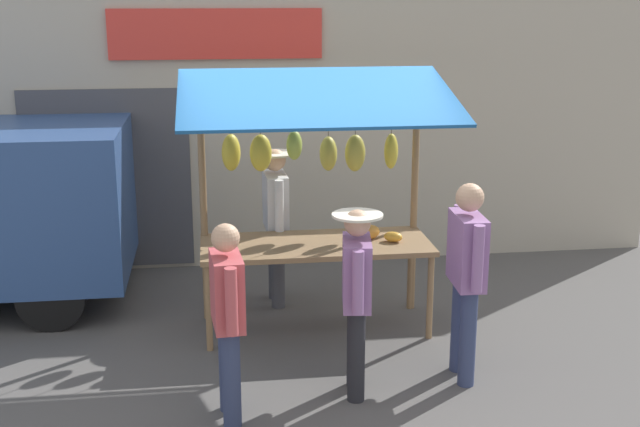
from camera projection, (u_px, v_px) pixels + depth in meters
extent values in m
plane|color=#514F4C|center=(316.00, 328.00, 8.13)|extent=(40.00, 40.00, 0.00)
cube|color=#B2A893|center=(292.00, 123.00, 9.80)|extent=(9.00, 0.25, 3.40)
cube|color=red|center=(216.00, 34.00, 9.27)|extent=(2.40, 0.06, 0.56)
cube|color=#47474C|center=(108.00, 180.00, 9.54)|extent=(1.90, 0.04, 2.10)
cube|color=olive|center=(316.00, 245.00, 7.91)|extent=(2.20, 0.90, 0.05)
cylinder|color=olive|center=(209.00, 308.00, 7.52)|extent=(0.06, 0.06, 0.83)
cylinder|color=olive|center=(430.00, 297.00, 7.79)|extent=(0.06, 0.06, 0.83)
cylinder|color=olive|center=(208.00, 280.00, 8.27)|extent=(0.06, 0.06, 0.83)
cylinder|color=olive|center=(410.00, 271.00, 8.53)|extent=(0.06, 0.06, 0.83)
cylinder|color=olive|center=(203.00, 206.00, 8.07)|extent=(0.07, 0.07, 2.35)
cylinder|color=olive|center=(414.00, 199.00, 8.35)|extent=(0.07, 0.07, 2.35)
cylinder|color=olive|center=(310.00, 105.00, 7.96)|extent=(2.12, 0.06, 0.06)
cube|color=#19518C|center=(318.00, 96.00, 7.39)|extent=(2.50, 1.46, 0.39)
cylinder|color=brown|center=(392.00, 119.00, 8.04)|extent=(0.01, 0.01, 0.29)
ellipsoid|color=yellow|center=(391.00, 151.00, 8.13)|extent=(0.20, 0.21, 0.35)
cylinder|color=brown|center=(355.00, 120.00, 8.05)|extent=(0.01, 0.01, 0.30)
ellipsoid|color=gold|center=(355.00, 153.00, 8.14)|extent=(0.25, 0.22, 0.37)
cylinder|color=brown|center=(328.00, 121.00, 8.04)|extent=(0.01, 0.01, 0.31)
ellipsoid|color=gold|center=(328.00, 154.00, 8.12)|extent=(0.18, 0.22, 0.34)
cylinder|color=brown|center=(294.00, 118.00, 7.92)|extent=(0.01, 0.01, 0.24)
ellipsoid|color=#B2CC4C|center=(294.00, 145.00, 7.99)|extent=(0.22, 0.22, 0.29)
cylinder|color=brown|center=(260.00, 121.00, 7.89)|extent=(0.01, 0.01, 0.27)
ellipsoid|color=yellow|center=(261.00, 153.00, 7.97)|extent=(0.26, 0.24, 0.36)
cylinder|color=brown|center=(230.00, 120.00, 7.90)|extent=(0.01, 0.01, 0.27)
ellipsoid|color=yellow|center=(231.00, 153.00, 7.99)|extent=(0.26, 0.27, 0.36)
ellipsoid|color=orange|center=(369.00, 232.00, 8.01)|extent=(0.25, 0.20, 0.14)
ellipsoid|color=gold|center=(393.00, 237.00, 7.92)|extent=(0.22, 0.19, 0.10)
cylinder|color=#4C4C51|center=(275.00, 261.00, 8.83)|extent=(0.14, 0.14, 0.82)
cylinder|color=#4C4C51|center=(278.00, 270.00, 8.57)|extent=(0.14, 0.14, 0.82)
cube|color=silver|center=(276.00, 201.00, 8.52)|extent=(0.24, 0.51, 0.58)
cylinder|color=silver|center=(272.00, 192.00, 8.81)|extent=(0.09, 0.09, 0.54)
cylinder|color=silver|center=(279.00, 206.00, 8.22)|extent=(0.09, 0.09, 0.54)
sphere|color=tan|center=(275.00, 160.00, 8.41)|extent=(0.23, 0.23, 0.23)
cylinder|color=beige|center=(275.00, 153.00, 8.39)|extent=(0.43, 0.43, 0.02)
cylinder|color=#232328|center=(356.00, 356.00, 6.60)|extent=(0.14, 0.14, 0.77)
cylinder|color=#232328|center=(355.00, 343.00, 6.84)|extent=(0.14, 0.14, 0.77)
cube|color=#93669E|center=(357.00, 273.00, 6.55)|extent=(0.28, 0.49, 0.55)
cylinder|color=#93669E|center=(358.00, 283.00, 6.26)|extent=(0.09, 0.09, 0.50)
cylinder|color=#93669E|center=(355.00, 258.00, 6.83)|extent=(0.09, 0.09, 0.50)
sphere|color=tan|center=(357.00, 223.00, 6.44)|extent=(0.21, 0.21, 0.21)
cylinder|color=beige|center=(357.00, 215.00, 6.42)|extent=(0.40, 0.40, 0.02)
cylinder|color=navy|center=(231.00, 379.00, 6.20)|extent=(0.14, 0.14, 0.78)
cylinder|color=navy|center=(228.00, 365.00, 6.44)|extent=(0.14, 0.14, 0.78)
cube|color=#BF4C51|center=(227.00, 291.00, 6.15)|extent=(0.26, 0.49, 0.55)
cylinder|color=#BF4C51|center=(231.00, 302.00, 5.86)|extent=(0.09, 0.09, 0.51)
cylinder|color=#BF4C51|center=(223.00, 275.00, 6.42)|extent=(0.09, 0.09, 0.51)
sphere|color=tan|center=(225.00, 238.00, 6.04)|extent=(0.21, 0.21, 0.21)
cylinder|color=navy|center=(468.00, 338.00, 6.85)|extent=(0.14, 0.14, 0.85)
cylinder|color=navy|center=(459.00, 325.00, 7.12)|extent=(0.14, 0.14, 0.85)
cube|color=#93669E|center=(467.00, 250.00, 6.80)|extent=(0.24, 0.52, 0.60)
cylinder|color=#93669E|center=(478.00, 259.00, 6.49)|extent=(0.09, 0.09, 0.55)
cylinder|color=#93669E|center=(458.00, 236.00, 7.10)|extent=(0.09, 0.09, 0.55)
sphere|color=tan|center=(470.00, 197.00, 6.68)|extent=(0.23, 0.23, 0.23)
cylinder|color=black|center=(51.00, 298.00, 8.02)|extent=(0.66, 0.18, 0.66)
cylinder|color=black|center=(77.00, 247.00, 9.61)|extent=(0.66, 0.18, 0.66)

